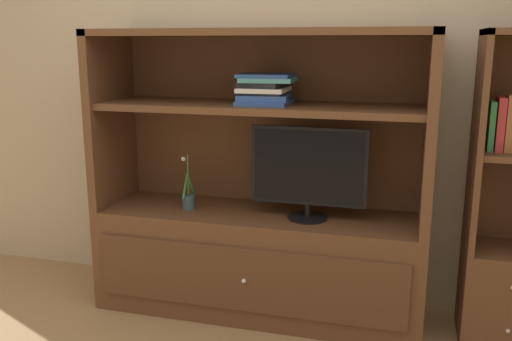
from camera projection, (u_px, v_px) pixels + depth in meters
painted_rear_wall at (275, 60)px, 3.24m from camera, size 6.00×0.10×2.80m
media_console at (259, 228)px, 3.13m from camera, size 1.82×0.56×1.57m
tv_monitor at (308, 170)px, 2.93m from camera, size 0.62×0.21×0.50m
potted_plant at (188, 199)px, 3.15m from camera, size 0.07×0.11×0.31m
magazine_stack at (266, 90)px, 2.94m from camera, size 0.31×0.34×0.16m
bookshelf_tall at (509, 242)px, 2.78m from camera, size 0.42×0.39×1.56m
upright_book_row at (507, 126)px, 2.65m from camera, size 0.19×0.14×0.27m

